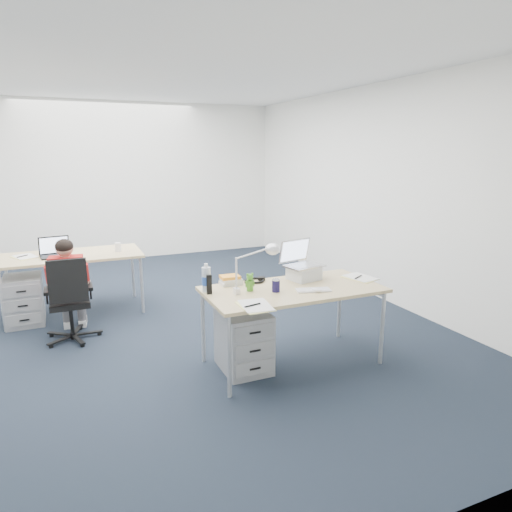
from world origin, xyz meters
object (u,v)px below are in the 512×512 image
at_px(book_stack, 231,280).
at_px(cordless_phone, 209,285).
at_px(wireless_keyboard, 313,290).
at_px(drawer_pedestal_near, 244,340).
at_px(drawer_pedestal_far, 24,300).
at_px(desk_far, 72,258).
at_px(silver_laptop, 304,261).
at_px(can_koozie, 276,285).
at_px(desk_near, 293,293).
at_px(water_bottle, 206,278).
at_px(bear_figurine, 250,282).
at_px(headphones, 255,280).
at_px(seated_person, 69,287).
at_px(office_chair, 71,317).
at_px(dark_laptop, 55,247).
at_px(desk_lamp, 250,268).
at_px(far_cup, 118,247).
at_px(sunglasses, 316,275).
at_px(computer_mouse, 316,290).

height_order(book_stack, cordless_phone, cordless_phone).
height_order(wireless_keyboard, book_stack, book_stack).
height_order(drawer_pedestal_near, drawer_pedestal_far, same).
distance_m(desk_far, silver_laptop, 2.90).
relative_size(drawer_pedestal_far, can_koozie, 4.76).
bearing_deg(desk_near, water_bottle, 164.33).
bearing_deg(bear_figurine, silver_laptop, 15.86).
height_order(drawer_pedestal_near, headphones, headphones).
distance_m(seated_person, book_stack, 1.84).
bearing_deg(headphones, cordless_phone, -172.11).
bearing_deg(drawer_pedestal_far, office_chair, -57.70).
height_order(headphones, can_koozie, can_koozie).
bearing_deg(dark_laptop, silver_laptop, -49.66).
bearing_deg(drawer_pedestal_far, water_bottle, -50.41).
bearing_deg(cordless_phone, drawer_pedestal_near, -3.48).
distance_m(seated_person, water_bottle, 1.76).
relative_size(drawer_pedestal_far, book_stack, 2.91).
relative_size(desk_far, drawer_pedestal_far, 2.91).
bearing_deg(seated_person, dark_laptop, 105.84).
relative_size(drawer_pedestal_near, desk_lamp, 1.25).
distance_m(drawer_pedestal_near, cordless_phone, 0.62).
relative_size(office_chair, wireless_keyboard, 2.99).
bearing_deg(desk_lamp, dark_laptop, 123.60).
xyz_separation_m(silver_laptop, far_cup, (-1.48, 2.03, -0.13)).
height_order(dark_laptop, far_cup, dark_laptop).
bearing_deg(desk_lamp, headphones, 57.78).
relative_size(silver_laptop, wireless_keyboard, 1.23).
relative_size(desk_near, sunglasses, 17.54).
bearing_deg(drawer_pedestal_near, book_stack, 93.70).
relative_size(desk_far, bear_figurine, 9.74).
height_order(desk_far, computer_mouse, computer_mouse).
bearing_deg(drawer_pedestal_near, headphones, 49.32).
distance_m(can_koozie, dark_laptop, 2.87).
height_order(seated_person, water_bottle, seated_person).
relative_size(silver_laptop, bear_figurine, 2.28).
bearing_deg(book_stack, drawer_pedestal_far, 135.93).
distance_m(office_chair, wireless_keyboard, 2.56).
bearing_deg(drawer_pedestal_near, dark_laptop, 124.87).
height_order(can_koozie, cordless_phone, cordless_phone).
xyz_separation_m(cordless_phone, dark_laptop, (-1.21, 2.08, 0.04)).
bearing_deg(office_chair, cordless_phone, -47.66).
xyz_separation_m(office_chair, seated_person, (0.01, 0.15, 0.28)).
distance_m(water_bottle, far_cup, 2.09).
xyz_separation_m(office_chair, dark_laptop, (-0.10, 0.83, 0.60)).
relative_size(drawer_pedestal_far, bear_figurine, 3.35).
bearing_deg(far_cup, silver_laptop, -53.88).
bearing_deg(water_bottle, dark_laptop, 121.16).
relative_size(silver_laptop, computer_mouse, 3.77).
height_order(can_koozie, dark_laptop, dark_laptop).
xyz_separation_m(headphones, desk_lamp, (-0.17, -0.28, 0.20)).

